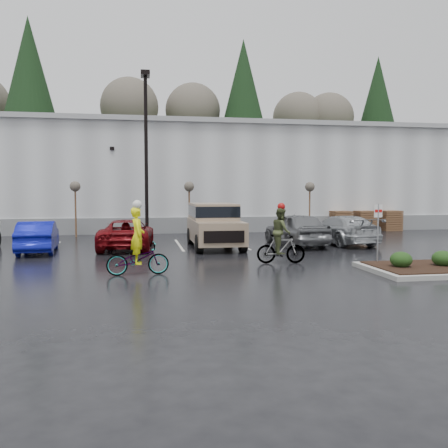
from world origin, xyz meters
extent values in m
plane|color=black|center=(0.00, 0.00, 0.00)|extent=(120.00, 120.00, 0.00)
cube|color=silver|center=(0.00, 22.00, 3.50)|extent=(60.00, 15.00, 7.00)
cube|color=slate|center=(0.00, 14.45, 0.50)|extent=(60.00, 0.12, 1.00)
cube|color=#999B9E|center=(0.00, 22.00, 7.05)|extent=(60.50, 15.50, 0.30)
cube|color=#26411B|center=(0.00, 45.00, 3.00)|extent=(80.00, 25.00, 6.00)
cylinder|color=black|center=(-4.00, 12.00, 4.50)|extent=(0.20, 0.20, 9.00)
cube|color=black|center=(-4.00, 12.00, 9.10)|extent=(0.50, 1.00, 0.25)
cylinder|color=#48311D|center=(-8.00, 13.00, 1.40)|extent=(0.10, 0.10, 2.80)
sphere|color=#504940|center=(-8.00, 13.00, 2.90)|extent=(0.60, 0.60, 0.60)
cylinder|color=#48311D|center=(-1.50, 13.00, 1.40)|extent=(0.10, 0.10, 2.80)
sphere|color=#504940|center=(-1.50, 13.00, 2.90)|extent=(0.60, 0.60, 0.60)
cylinder|color=#48311D|center=(6.00, 13.00, 1.40)|extent=(0.10, 0.10, 2.80)
sphere|color=#504940|center=(6.00, 13.00, 2.90)|extent=(0.60, 0.60, 0.60)
cube|color=#48311D|center=(8.50, 14.00, 0.68)|extent=(1.20, 1.20, 1.35)
cube|color=#48311D|center=(10.20, 14.00, 0.68)|extent=(1.20, 1.20, 1.35)
cube|color=#48311D|center=(12.00, 14.00, 0.68)|extent=(1.20, 1.20, 1.35)
ellipsoid|color=black|center=(4.00, -1.00, 0.41)|extent=(0.70, 0.70, 0.52)
ellipsoid|color=black|center=(5.50, -1.00, 0.41)|extent=(0.70, 0.70, 0.52)
cylinder|color=gray|center=(3.80, 0.20, 1.10)|extent=(0.05, 0.05, 2.20)
cube|color=white|center=(3.80, 0.20, 1.95)|extent=(0.30, 0.02, 0.45)
cube|color=red|center=(3.80, 0.19, 1.95)|extent=(0.26, 0.02, 0.10)
imported|color=#0E149D|center=(-8.70, 6.34, 0.68)|extent=(1.82, 4.24, 1.36)
imported|color=maroon|center=(-4.97, 6.98, 0.67)|extent=(2.58, 5.00, 1.35)
imported|color=slate|center=(3.07, 6.87, 0.80)|extent=(2.25, 4.82, 1.60)
imported|color=#ABAFB3|center=(5.46, 7.06, 0.71)|extent=(2.60, 5.14, 1.43)
imported|color=#3F3F44|center=(-4.43, -0.02, 0.51)|extent=(1.99, 0.83, 1.02)
imported|color=#FEFF0E|center=(-4.43, -0.02, 1.24)|extent=(0.48, 0.68, 1.79)
sphere|color=silver|center=(-4.43, -0.02, 2.21)|extent=(0.29, 0.29, 0.29)
imported|color=#3F3F44|center=(0.70, 1.50, 0.53)|extent=(1.75, 0.68, 1.06)
imported|color=#3E4826|center=(0.70, 1.50, 1.19)|extent=(0.53, 0.86, 1.68)
sphere|color=#990C0C|center=(0.70, 1.50, 2.08)|extent=(0.28, 0.28, 0.28)
camera|label=1|loc=(-4.30, -15.04, 2.64)|focal=38.00mm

